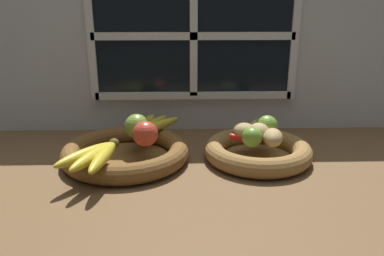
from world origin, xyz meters
The scene contains 15 objects.
ground_plane centered at (0.00, 0.00, -1.50)cm, with size 140.00×90.00×3.00cm, color brown.
back_wall centered at (0.00, 29.77, 27.88)cm, with size 140.00×4.60×55.00cm.
fruit_bowl_left centered at (-19.06, 1.52, 2.44)cm, with size 34.00×34.00×5.25cm.
fruit_bowl_right centered at (16.56, 1.52, 2.45)cm, with size 29.00×29.00×5.25cm.
apple_green_back centered at (-16.24, 5.34, 8.67)cm, with size 6.86×6.86×6.86cm, color #7AA338.
apple_red_right centered at (-13.38, -0.90, 8.57)cm, with size 6.64×6.64×6.64cm, color #CC422D.
banana_bunch_front centered at (-24.32, -10.62, 6.72)cm, with size 13.31×19.29×2.95cm.
banana_bunch_back centered at (-13.73, 13.29, 6.57)cm, with size 14.80×19.42×2.64cm.
potato_oblong centered at (13.09, 4.22, 7.47)cm, with size 6.28×5.96×4.44cm, color tan.
potato_small centered at (19.65, -1.57, 7.48)cm, with size 8.06×5.08×4.47cm, color tan.
potato_back centered at (18.49, 5.77, 7.66)cm, with size 8.34×5.61×4.82cm, color tan.
potato_large centered at (16.56, 1.52, 7.81)cm, with size 6.00×5.89×5.13cm, color tan.
lime_near centered at (14.07, -2.22, 7.86)cm, with size 5.23×5.23×5.23cm, color #6B9E33.
lime_far centered at (19.47, 5.26, 8.37)cm, with size 6.24×6.24×6.24cm, color #6B9E33.
chili_pepper centered at (15.27, 0.09, 6.17)cm, with size 1.85×1.85×13.55cm, color red.
Camera 1 is at (-3.88, -91.92, 39.91)cm, focal length 34.84 mm.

